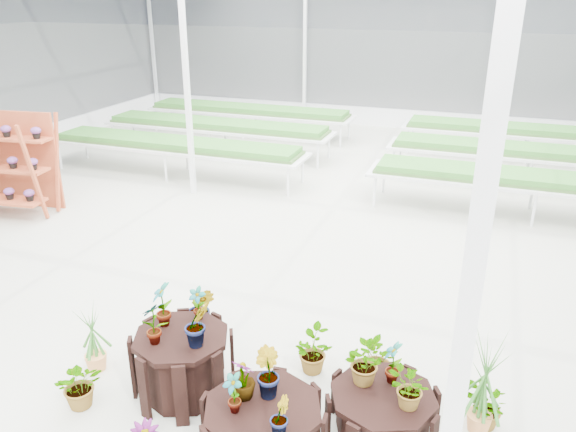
% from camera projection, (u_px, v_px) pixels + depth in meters
% --- Properties ---
extents(ground_plane, '(24.00, 24.00, 0.00)m').
position_uv_depth(ground_plane, '(244.00, 305.00, 8.06)').
color(ground_plane, gray).
rests_on(ground_plane, ground).
extents(greenhouse_shell, '(18.00, 24.00, 4.50)m').
position_uv_depth(greenhouse_shell, '(239.00, 153.00, 7.22)').
color(greenhouse_shell, white).
rests_on(greenhouse_shell, ground).
extents(steel_frame, '(18.00, 24.00, 4.50)m').
position_uv_depth(steel_frame, '(239.00, 153.00, 7.22)').
color(steel_frame, silver).
rests_on(steel_frame, ground).
extents(nursery_benches, '(16.00, 7.00, 0.84)m').
position_uv_depth(nursery_benches, '(360.00, 151.00, 14.18)').
color(nursery_benches, silver).
rests_on(nursery_benches, ground).
extents(plinth_tall, '(1.37, 1.37, 0.74)m').
position_uv_depth(plinth_tall, '(183.00, 364.00, 6.19)').
color(plinth_tall, black).
rests_on(plinth_tall, ground).
extents(plinth_low, '(1.40, 1.40, 0.50)m').
position_uv_depth(plinth_low, '(382.00, 414.00, 5.63)').
color(plinth_low, black).
rests_on(plinth_low, ground).
extents(shelf_rack, '(1.99, 1.23, 1.99)m').
position_uv_depth(shelf_rack, '(5.00, 165.00, 11.04)').
color(shelf_rack, '#9B3F22').
rests_on(shelf_rack, ground).
extents(nursery_plants, '(4.83, 2.93, 1.28)m').
position_uv_depth(nursery_plants, '(278.00, 367.00, 5.96)').
color(nursery_plants, '#326C27').
rests_on(nursery_plants, ground).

